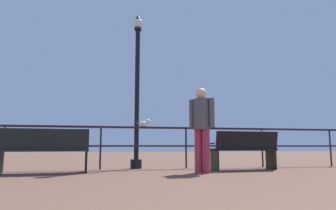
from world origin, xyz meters
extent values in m
cube|color=#2E1B21|center=(0.00, 7.48, 1.00)|extent=(18.91, 0.05, 0.05)
cube|color=#2E1B21|center=(0.00, 7.48, 0.55)|extent=(18.91, 0.04, 0.04)
cylinder|color=#2E1B21|center=(-3.15, 7.48, 0.50)|extent=(0.04, 0.04, 1.00)
cylinder|color=#2E1B21|center=(-1.05, 7.48, 0.50)|extent=(0.04, 0.04, 1.00)
cylinder|color=#2E1B21|center=(1.05, 7.48, 0.50)|extent=(0.04, 0.04, 1.00)
cylinder|color=#2E1B21|center=(3.15, 7.48, 0.50)|extent=(0.04, 0.04, 1.00)
cylinder|color=#2E1B21|center=(5.25, 7.48, 0.50)|extent=(0.04, 0.04, 1.00)
cube|color=black|center=(-2.16, 6.73, 0.46)|extent=(1.75, 0.60, 0.05)
cube|color=black|center=(-2.15, 6.50, 0.68)|extent=(1.73, 0.24, 0.43)
cube|color=black|center=(-1.34, 6.78, 0.23)|extent=(0.07, 0.44, 0.46)
cube|color=black|center=(-1.36, 6.97, 0.60)|extent=(0.06, 0.34, 0.04)
cube|color=black|center=(-2.98, 6.67, 0.23)|extent=(0.07, 0.44, 0.46)
cube|color=black|center=(-2.99, 6.87, 0.60)|extent=(0.06, 0.34, 0.04)
cube|color=black|center=(2.24, 6.73, 0.47)|extent=(1.57, 0.53, 0.05)
cube|color=black|center=(2.25, 6.52, 0.68)|extent=(1.56, 0.21, 0.42)
cube|color=black|center=(2.97, 6.77, 0.23)|extent=(0.06, 0.40, 0.47)
cube|color=black|center=(2.96, 6.94, 0.61)|extent=(0.05, 0.31, 0.04)
cube|color=black|center=(1.50, 6.69, 0.23)|extent=(0.06, 0.40, 0.47)
cube|color=black|center=(1.49, 6.86, 0.61)|extent=(0.05, 0.31, 0.04)
cylinder|color=black|center=(-0.18, 7.65, 0.11)|extent=(0.28, 0.28, 0.22)
cylinder|color=black|center=(-0.18, 7.65, 1.88)|extent=(0.12, 0.12, 3.33)
cylinder|color=black|center=(-0.18, 7.65, 3.58)|extent=(0.19, 0.19, 0.06)
sphere|color=silver|center=(-0.18, 7.65, 3.74)|extent=(0.26, 0.26, 0.26)
cone|color=black|center=(-0.18, 7.65, 3.92)|extent=(0.14, 0.14, 0.10)
cylinder|color=#A52C41|center=(1.06, 6.02, 0.44)|extent=(0.16, 0.16, 0.89)
cylinder|color=#A52C41|center=(0.94, 6.13, 0.44)|extent=(0.16, 0.16, 0.89)
cylinder|color=#4D4A4D|center=(1.00, 6.08, 1.21)|extent=(0.34, 0.34, 0.64)
cylinder|color=#4D4A4D|center=(1.17, 5.92, 1.23)|extent=(0.11, 0.11, 0.60)
cylinder|color=#4D4A4D|center=(0.83, 6.23, 1.23)|extent=(0.11, 0.11, 0.60)
sphere|color=#E7BE8C|center=(1.00, 6.08, 1.65)|extent=(0.23, 0.23, 0.23)
ellipsoid|color=white|center=(-0.03, 7.48, 1.09)|extent=(0.26, 0.19, 0.13)
ellipsoid|color=gray|center=(-0.03, 7.48, 1.11)|extent=(0.23, 0.15, 0.05)
sphere|color=white|center=(0.08, 7.46, 1.15)|extent=(0.11, 0.11, 0.11)
cone|color=gold|center=(0.15, 7.45, 1.15)|extent=(0.06, 0.05, 0.04)
cube|color=gray|center=(-0.16, 7.50, 1.10)|extent=(0.09, 0.07, 0.02)
camera|label=1|loc=(-1.06, 0.00, 0.54)|focal=32.75mm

